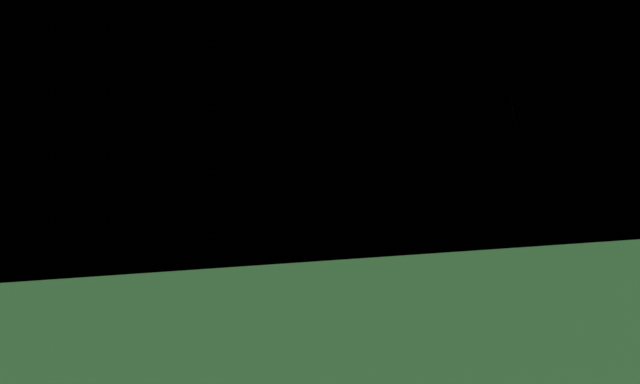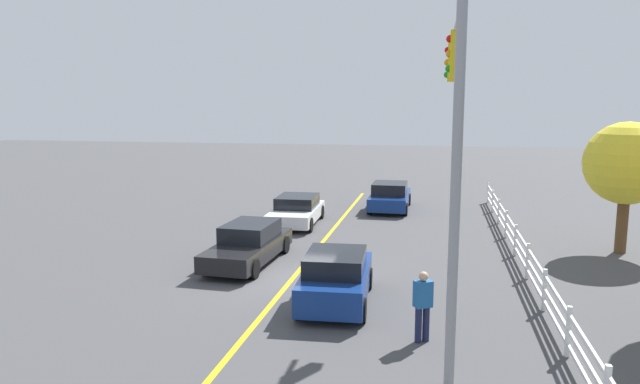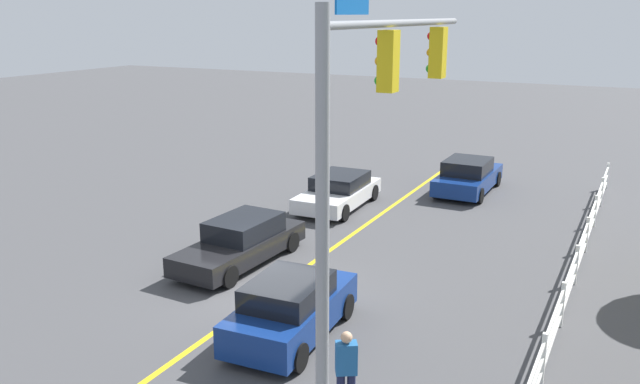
% 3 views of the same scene
% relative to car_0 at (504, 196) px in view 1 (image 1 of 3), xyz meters
% --- Properties ---
extents(ground_plane, '(120.00, 120.00, 0.00)m').
position_rel_car_0_xyz_m(ground_plane, '(8.31, 1.85, -0.64)').
color(ground_plane, '#444447').
extents(lane_center_stripe, '(28.00, 0.16, 0.01)m').
position_rel_car_0_xyz_m(lane_center_stripe, '(4.31, 1.85, -0.63)').
color(lane_center_stripe, gold).
rests_on(lane_center_stripe, ground_plane).
extents(signal_assembly, '(6.27, 0.38, 7.60)m').
position_rel_car_0_xyz_m(signal_assembly, '(12.72, 6.57, 4.64)').
color(signal_assembly, gray).
rests_on(signal_assembly, ground_plane).
extents(car_0, '(4.61, 2.15, 1.30)m').
position_rel_car_0_xyz_m(car_0, '(0.00, 0.00, 0.00)').
color(car_0, silver).
rests_on(car_0, ground_plane).
extents(car_1, '(4.87, 2.01, 1.39)m').
position_rel_car_0_xyz_m(car_1, '(6.71, -0.08, 0.03)').
color(car_1, black).
rests_on(car_1, ground_plane).
extents(car_3, '(4.08, 2.02, 1.49)m').
position_rel_car_0_xyz_m(car_3, '(10.16, 3.59, 0.09)').
color(car_3, navy).
rests_on(car_3, ground_plane).
extents(pedestrian, '(0.43, 0.48, 1.69)m').
position_rel_car_0_xyz_m(pedestrian, '(12.35, 6.00, 0.29)').
color(pedestrian, '#191E3F').
rests_on(pedestrian, ground_plane).
extents(white_rail_fence, '(26.10, 0.10, 1.15)m').
position_rel_car_0_xyz_m(white_rail_fence, '(5.31, 9.15, -0.04)').
color(white_rail_fence, white).
rests_on(white_rail_fence, ground_plane).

